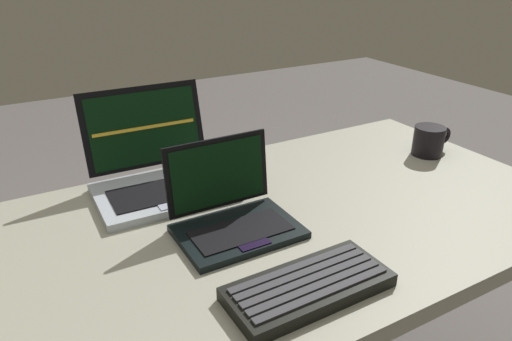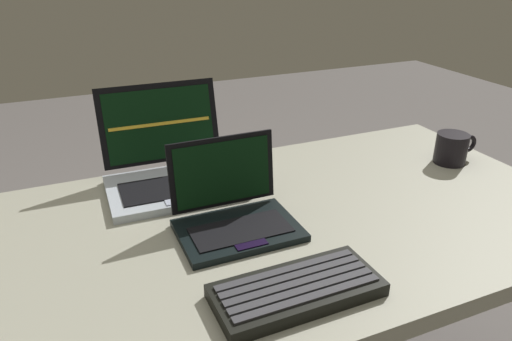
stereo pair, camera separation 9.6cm
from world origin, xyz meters
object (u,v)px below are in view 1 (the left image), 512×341
(laptop_rear, at_px, (159,172))
(external_keyboard, at_px, (309,286))
(laptop_front, at_px, (232,214))
(coffee_mug, at_px, (429,141))

(laptop_rear, bearing_deg, external_keyboard, -79.76)
(laptop_rear, distance_m, external_keyboard, 0.53)
(laptop_rear, height_order, external_keyboard, laptop_rear)
(laptop_rear, bearing_deg, laptop_front, -74.24)
(external_keyboard, bearing_deg, coffee_mug, 26.96)
(laptop_front, relative_size, laptop_rear, 0.76)
(laptop_front, height_order, laptop_rear, laptop_rear)
(laptop_front, xyz_separation_m, coffee_mug, (0.70, 0.09, 0.01))
(laptop_rear, height_order, coffee_mug, laptop_rear)
(laptop_front, xyz_separation_m, laptop_rear, (-0.07, 0.26, 0.01))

